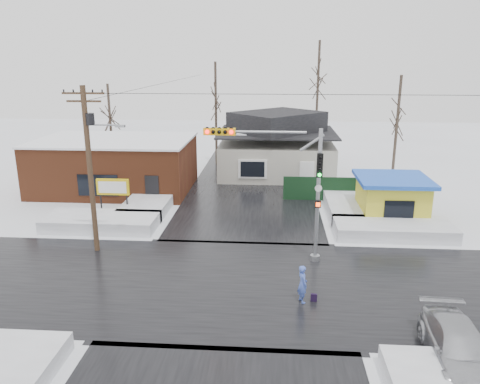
# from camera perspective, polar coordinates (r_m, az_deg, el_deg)

# --- Properties ---
(ground) EXTENTS (120.00, 120.00, 0.00)m
(ground) POSITION_cam_1_polar(r_m,az_deg,el_deg) (22.59, -0.61, -11.17)
(ground) COLOR white
(ground) RESTS_ON ground
(road_ns) EXTENTS (10.00, 120.00, 0.02)m
(road_ns) POSITION_cam_1_polar(r_m,az_deg,el_deg) (22.58, -0.61, -11.14)
(road_ns) COLOR black
(road_ns) RESTS_ON ground
(road_ew) EXTENTS (120.00, 10.00, 0.02)m
(road_ew) POSITION_cam_1_polar(r_m,az_deg,el_deg) (22.58, -0.61, -11.14)
(road_ew) COLOR black
(road_ew) RESTS_ON ground
(snowbank_nw) EXTENTS (7.00, 3.00, 0.80)m
(snowbank_nw) POSITION_cam_1_polar(r_m,az_deg,el_deg) (30.70, -16.52, -3.52)
(snowbank_nw) COLOR white
(snowbank_nw) RESTS_ON ground
(snowbank_ne) EXTENTS (7.00, 3.00, 0.80)m
(snowbank_ne) POSITION_cam_1_polar(r_m,az_deg,el_deg) (29.70, 18.18, -4.32)
(snowbank_ne) COLOR white
(snowbank_ne) RESTS_ON ground
(snowbank_nside_w) EXTENTS (3.00, 8.00, 0.80)m
(snowbank_nside_w) POSITION_cam_1_polar(r_m,az_deg,el_deg) (34.63, -10.59, -0.90)
(snowbank_nside_w) COLOR white
(snowbank_nside_w) RESTS_ON ground
(snowbank_nside_e) EXTENTS (3.00, 8.00, 0.80)m
(snowbank_nside_e) POSITION_cam_1_polar(r_m,az_deg,el_deg) (33.94, 12.95, -1.39)
(snowbank_nside_e) COLOR white
(snowbank_nside_e) RESTS_ON ground
(traffic_signal) EXTENTS (6.05, 0.68, 7.00)m
(traffic_signal) POSITION_cam_1_polar(r_m,az_deg,el_deg) (23.71, 5.81, 1.83)
(traffic_signal) COLOR gray
(traffic_signal) RESTS_ON ground
(utility_pole) EXTENTS (3.15, 0.44, 9.00)m
(utility_pole) POSITION_cam_1_polar(r_m,az_deg,el_deg) (25.93, -17.76, 3.67)
(utility_pole) COLOR #382619
(utility_pole) RESTS_ON ground
(brick_building) EXTENTS (12.20, 8.20, 4.12)m
(brick_building) POSITION_cam_1_polar(r_m,az_deg,el_deg) (39.06, -14.96, 3.29)
(brick_building) COLOR brown
(brick_building) RESTS_ON ground
(marquee_sign) EXTENTS (2.20, 0.21, 2.55)m
(marquee_sign) POSITION_cam_1_polar(r_m,az_deg,el_deg) (32.49, -15.23, 0.47)
(marquee_sign) COLOR black
(marquee_sign) RESTS_ON ground
(house) EXTENTS (10.40, 8.40, 5.76)m
(house) POSITION_cam_1_polar(r_m,az_deg,el_deg) (42.72, 4.50, 5.59)
(house) COLOR beige
(house) RESTS_ON ground
(kiosk) EXTENTS (4.60, 4.60, 2.88)m
(kiosk) POSITION_cam_1_polar(r_m,az_deg,el_deg) (32.26, 17.97, -0.72)
(kiosk) COLOR gold
(kiosk) RESTS_ON ground
(fence) EXTENTS (8.00, 0.12, 1.80)m
(fence) POSITION_cam_1_polar(r_m,az_deg,el_deg) (35.63, 11.74, 0.35)
(fence) COLOR black
(fence) RESTS_ON ground
(tree_far_left) EXTENTS (3.00, 3.00, 10.00)m
(tree_far_left) POSITION_cam_1_polar(r_m,az_deg,el_deg) (46.43, -3.00, 13.08)
(tree_far_left) COLOR #332821
(tree_far_left) RESTS_ON ground
(tree_far_mid) EXTENTS (3.00, 3.00, 12.00)m
(tree_far_mid) POSITION_cam_1_polar(r_m,az_deg,el_deg) (48.22, 9.57, 14.89)
(tree_far_mid) COLOR #332821
(tree_far_mid) RESTS_ON ground
(tree_far_right) EXTENTS (3.00, 3.00, 9.00)m
(tree_far_right) POSITION_cam_1_polar(r_m,az_deg,el_deg) (41.45, 18.86, 10.81)
(tree_far_right) COLOR #332821
(tree_far_right) RESTS_ON ground
(tree_far_west) EXTENTS (3.00, 3.00, 8.00)m
(tree_far_west) POSITION_cam_1_polar(r_m,az_deg,el_deg) (46.89, -15.72, 10.60)
(tree_far_west) COLOR #332821
(tree_far_west) RESTS_ON ground
(pedestrian) EXTENTS (0.60, 0.73, 1.71)m
(pedestrian) POSITION_cam_1_polar(r_m,az_deg,el_deg) (20.88, 7.62, -11.09)
(pedestrian) COLOR #4661C6
(pedestrian) RESTS_ON ground
(car) EXTENTS (2.18, 4.92, 1.40)m
(car) POSITION_cam_1_polar(r_m,az_deg,el_deg) (18.56, 25.13, -16.88)
(car) COLOR #B0B1B7
(car) RESTS_ON ground
(shopping_bag) EXTENTS (0.29, 0.15, 0.35)m
(shopping_bag) POSITION_cam_1_polar(r_m,az_deg,el_deg) (21.30, 8.99, -12.64)
(shopping_bag) COLOR black
(shopping_bag) RESTS_ON ground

